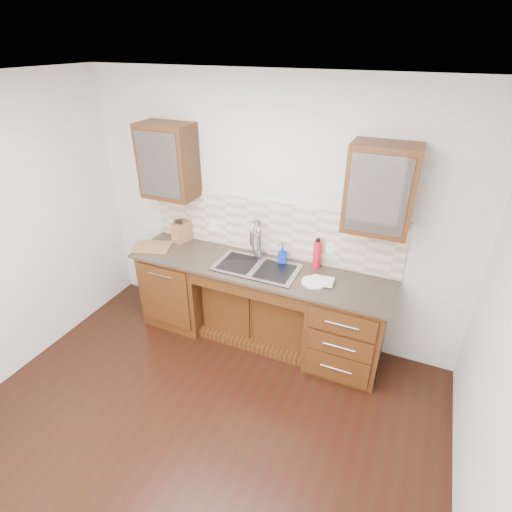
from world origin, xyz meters
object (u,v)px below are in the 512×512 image
at_px(soap_bottle, 282,255).
at_px(knife_block, 181,232).
at_px(cutting_board, 152,247).
at_px(plate, 314,282).
at_px(water_bottle, 317,255).

bearing_deg(soap_bottle, knife_block, 165.90).
distance_m(soap_bottle, cutting_board, 1.44).
relative_size(plate, knife_block, 1.04).
height_order(knife_block, cutting_board, knife_block).
relative_size(plate, cutting_board, 0.59).
relative_size(water_bottle, cutting_board, 0.72).
height_order(water_bottle, plate, water_bottle).
bearing_deg(plate, cutting_board, -179.27).
xyz_separation_m(water_bottle, plate, (0.06, -0.28, -0.14)).
bearing_deg(soap_bottle, cutting_board, 176.90).
bearing_deg(water_bottle, cutting_board, -170.08).
xyz_separation_m(knife_block, cutting_board, (-0.21, -0.27, -0.11)).
height_order(water_bottle, cutting_board, water_bottle).
bearing_deg(knife_block, soap_bottle, 12.72).
relative_size(soap_bottle, water_bottle, 0.61).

